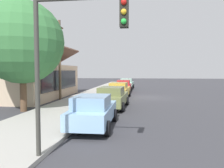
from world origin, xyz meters
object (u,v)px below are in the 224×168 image
object	(u,v)px
car_cherry	(124,86)
car_seafoam	(127,83)
car_olive	(112,97)
car_mustard	(119,90)
traffic_light_main	(71,45)
car_skyblue	(93,111)
fire_hydrant_red	(88,103)
utility_pole_wooden	(60,58)
shade_tree	(22,42)

from	to	relation	value
car_cherry	car_seafoam	distance (m)	5.94
car_olive	car_mustard	xyz separation A→B (m)	(6.13, 0.10, -0.00)
car_mustard	car_cherry	world-z (taller)	same
car_olive	traffic_light_main	xyz separation A→B (m)	(-9.85, -0.08, 2.67)
car_skyblue	car_olive	distance (m)	5.75
car_skyblue	fire_hydrant_red	bearing A→B (deg)	15.85
fire_hydrant_red	utility_pole_wooden	bearing A→B (deg)	37.28
car_skyblue	fire_hydrant_red	xyz separation A→B (m)	(4.79, 1.42, -0.32)
shade_tree	traffic_light_main	xyz separation A→B (m)	(-7.78, -5.85, -1.15)
traffic_light_main	utility_pole_wooden	distance (m)	15.25
fire_hydrant_red	car_olive	bearing A→B (deg)	-59.01
car_olive	car_cherry	size ratio (longest dim) A/B	1.06
car_mustard	shade_tree	distance (m)	10.68
car_cherry	car_mustard	bearing A→B (deg)	-179.89
shade_tree	traffic_light_main	distance (m)	9.80
car_mustard	shade_tree	world-z (taller)	shade_tree
car_skyblue	shade_tree	distance (m)	7.72
car_seafoam	fire_hydrant_red	size ratio (longest dim) A/B	6.66
car_skyblue	car_seafoam	bearing A→B (deg)	-0.75
traffic_light_main	utility_pole_wooden	world-z (taller)	utility_pole_wooden
car_cherry	shade_tree	xyz separation A→B (m)	(-14.36, 5.68, 3.82)
traffic_light_main	car_cherry	bearing A→B (deg)	0.44
car_mustard	car_seafoam	world-z (taller)	same
car_cherry	utility_pole_wooden	bearing A→B (deg)	145.66
utility_pole_wooden	car_cherry	bearing A→B (deg)	-34.48
car_cherry	shade_tree	distance (m)	15.91
car_skyblue	utility_pole_wooden	size ratio (longest dim) A/B	0.61
car_seafoam	utility_pole_wooden	bearing A→B (deg)	159.72
car_mustard	traffic_light_main	bearing A→B (deg)	-177.00
fire_hydrant_red	car_mustard	bearing A→B (deg)	-11.84
car_olive	shade_tree	size ratio (longest dim) A/B	0.66
car_olive	fire_hydrant_red	bearing A→B (deg)	123.02
car_mustard	fire_hydrant_red	bearing A→B (deg)	170.53
shade_tree	utility_pole_wooden	bearing A→B (deg)	-1.74
car_skyblue	traffic_light_main	distance (m)	4.90
car_mustard	car_skyblue	bearing A→B (deg)	-177.95
car_mustard	car_seafoam	distance (m)	12.10
fire_hydrant_red	car_cherry	bearing A→B (deg)	-6.41
traffic_light_main	utility_pole_wooden	xyz separation A→B (m)	(14.15, 5.66, 0.44)
car_skyblue	traffic_light_main	xyz separation A→B (m)	(-4.10, -0.24, 2.68)
car_olive	traffic_light_main	bearing A→B (deg)	-177.54
car_skyblue	utility_pole_wooden	xyz separation A→B (m)	(10.05, 5.42, 3.11)
car_skyblue	utility_pole_wooden	world-z (taller)	utility_pole_wooden
car_seafoam	shade_tree	distance (m)	21.42
car_olive	utility_pole_wooden	size ratio (longest dim) A/B	0.66
car_mustard	fire_hydrant_red	world-z (taller)	car_mustard
car_cherry	shade_tree	bearing A→B (deg)	158.56
car_cherry	fire_hydrant_red	bearing A→B (deg)	173.73
car_olive	car_cherry	world-z (taller)	same
traffic_light_main	fire_hydrant_red	xyz separation A→B (m)	(8.89, 1.66, -2.99)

